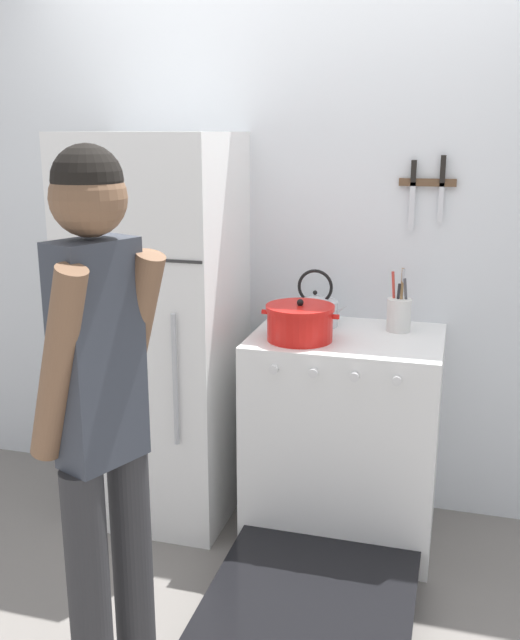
% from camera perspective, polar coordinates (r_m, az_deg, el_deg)
% --- Properties ---
extents(ground_plane, '(14.00, 14.00, 0.00)m').
position_cam_1_polar(ground_plane, '(3.69, 2.58, -13.32)').
color(ground_plane, slate).
extents(wall_back, '(10.00, 0.06, 2.55)m').
position_cam_1_polar(wall_back, '(3.31, 2.96, 6.76)').
color(wall_back, silver).
rests_on(wall_back, ground_plane).
extents(refrigerator, '(0.68, 0.65, 1.74)m').
position_cam_1_polar(refrigerator, '(3.25, -8.08, -0.84)').
color(refrigerator, white).
rests_on(refrigerator, ground_plane).
extents(stove_range, '(0.79, 1.34, 0.91)m').
position_cam_1_polar(stove_range, '(3.14, 6.63, -9.52)').
color(stove_range, white).
rests_on(stove_range, ground_plane).
extents(dutch_oven_pot, '(0.32, 0.28, 0.17)m').
position_cam_1_polar(dutch_oven_pot, '(2.91, 3.21, -0.20)').
color(dutch_oven_pot, red).
rests_on(dutch_oven_pot, stove_range).
extents(tea_kettle, '(0.25, 0.20, 0.25)m').
position_cam_1_polar(tea_kettle, '(3.14, 4.43, 0.89)').
color(tea_kettle, silver).
rests_on(tea_kettle, stove_range).
extents(utensil_jar, '(0.10, 0.10, 0.27)m').
position_cam_1_polar(utensil_jar, '(3.09, 11.05, 0.52)').
color(utensil_jar, silver).
rests_on(utensil_jar, stove_range).
extents(person, '(0.37, 0.41, 1.71)m').
position_cam_1_polar(person, '(2.05, -12.56, -7.40)').
color(person, '#2D2D30').
rests_on(person, ground_plane).
extents(wall_knife_strip, '(0.24, 0.03, 0.32)m').
position_cam_1_polar(wall_knife_strip, '(3.16, 13.28, 10.74)').
color(wall_knife_strip, brown).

